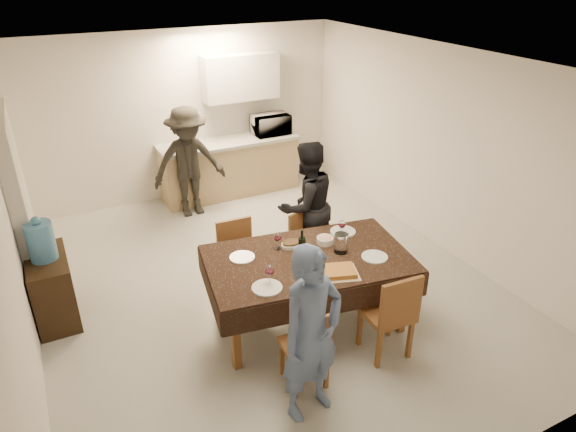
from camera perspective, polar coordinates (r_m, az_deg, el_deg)
name	(u,v)px	position (r m, az deg, el deg)	size (l,w,h in m)	color
floor	(266,284)	(6.24, -2.49, -7.51)	(5.00, 6.00, 0.02)	#A9A9A4
ceiling	(260,62)	(5.23, -3.07, 16.69)	(5.00, 6.00, 0.02)	white
wall_back	(184,116)	(8.29, -11.50, 10.82)	(5.00, 0.02, 2.60)	silver
wall_front	(461,355)	(3.50, 18.71, -14.41)	(5.00, 0.02, 2.60)	silver
wall_left	(9,235)	(5.23, -28.59, -1.84)	(0.02, 6.00, 2.60)	silver
wall_right	(440,150)	(6.94, 16.56, 7.08)	(0.02, 6.00, 2.60)	silver
stub_partition	(21,206)	(6.42, -27.58, 0.99)	(0.15, 1.40, 2.10)	beige
kitchen_base_cabinet	(230,169)	(8.45, -6.44, 5.26)	(2.20, 0.60, 0.86)	tan
kitchen_worktop	(229,142)	(8.29, -6.60, 8.18)	(2.24, 0.64, 0.05)	#AAAAA5
upper_cabinet	(240,77)	(8.27, -5.31, 15.13)	(1.20, 0.34, 0.70)	silver
dining_table	(308,261)	(5.23, 2.28, -5.00)	(2.21, 1.50, 0.80)	black
chair_near_left	(309,342)	(4.61, 2.31, -13.85)	(0.41, 0.41, 0.46)	brown
chair_near_right	(393,308)	(4.97, 11.64, -9.99)	(0.46, 0.46, 0.52)	brown
chair_far_left	(243,258)	(5.69, -5.00, -4.68)	(0.43, 0.43, 0.49)	brown
chair_far_right	(314,243)	(6.05, 2.90, -3.01)	(0.48, 0.49, 0.45)	brown
console	(53,288)	(6.05, -24.68, -7.32)	(0.40, 0.81, 0.75)	black
water_jug	(41,241)	(5.77, -25.76, -2.55)	(0.27, 0.27, 0.41)	#4C8FC7
wine_bottle	(302,244)	(5.15, 1.56, -3.09)	(0.08, 0.08, 0.30)	black
water_pitcher	(341,243)	(5.28, 5.90, -3.02)	(0.14, 0.14, 0.21)	white
savoury_tart	(337,272)	(4.97, 5.44, -6.16)	(0.41, 0.31, 0.05)	#B38334
salad_bowl	(325,240)	(5.46, 4.14, -2.71)	(0.18, 0.18, 0.07)	silver
mushroom_dish	(291,245)	(5.39, 0.38, -3.22)	(0.21, 0.21, 0.04)	silver
wine_glass_a	(269,275)	(4.75, -2.07, -6.55)	(0.09, 0.09, 0.21)	white
wine_glass_b	(342,228)	(5.60, 6.00, -1.32)	(0.08, 0.08, 0.18)	white
wine_glass_c	(278,241)	(5.31, -1.15, -2.76)	(0.09, 0.09, 0.19)	white
plate_near_left	(267,288)	(4.75, -2.35, -7.97)	(0.28, 0.28, 0.02)	silver
plate_near_right	(375,257)	(5.28, 9.61, -4.50)	(0.27, 0.27, 0.02)	silver
plate_far_left	(242,257)	(5.22, -5.11, -4.59)	(0.26, 0.26, 0.01)	silver
plate_far_right	(343,231)	(5.70, 6.12, -1.72)	(0.28, 0.28, 0.02)	silver
microwave	(271,124)	(8.51, -1.91, 10.14)	(0.58, 0.40, 0.32)	silver
person_near	(312,334)	(4.24, 2.64, -13.02)	(0.59, 0.39, 1.61)	slate
person_far	(306,206)	(6.24, 2.05, 1.15)	(0.79, 0.62, 1.63)	black
person_kitchen	(189,162)	(7.68, -10.97, 5.86)	(1.07, 0.62, 1.66)	black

